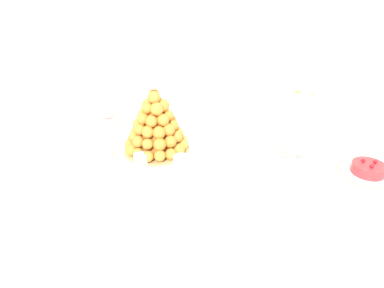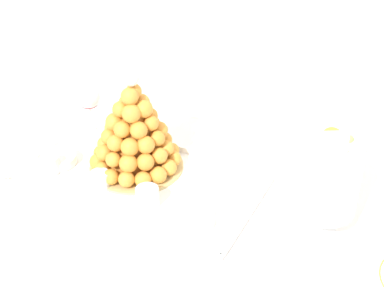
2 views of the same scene
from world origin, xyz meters
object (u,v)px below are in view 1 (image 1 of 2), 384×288
Objects in this scene: dessert_cup_centre at (181,164)px; creme_brulee_ramekin at (100,155)px; fruit_tart_plate at (368,171)px; wine_glass at (108,112)px; dessert_cup_mid_right at (226,167)px; macaron_goblet at (300,122)px; dessert_cup_mid_left at (141,161)px; croquembouche at (156,125)px; dessert_cup_left at (98,158)px; serving_tray at (166,157)px.

creme_brulee_ramekin is (-0.33, 0.05, -0.01)m from dessert_cup_centre.
fruit_tart_plate is 1.30× the size of wine_glass.
dessert_cup_centre is at bearing 179.70° from dessert_cup_mid_right.
fruit_tart_plate is at bearing -0.21° from creme_brulee_ramekin.
macaron_goblet is at bearing -10.82° from wine_glass.
wine_glass is (-0.20, 0.23, 0.09)m from dessert_cup_mid_left.
dessert_cup_mid_left is at bearing 175.66° from dessert_cup_centre.
croquembouche is at bearing 173.83° from fruit_tart_plate.
dessert_cup_mid_right is at bearing -25.55° from wine_glass.
dessert_cup_centre is (0.15, -0.01, 0.00)m from dessert_cup_mid_left.
creme_brulee_ramekin is at bearing 102.45° from dessert_cup_left.
croquembouche reaches higher than serving_tray.
serving_tray is at bearing -29.58° from wine_glass.
wine_glass is (-0.23, 0.11, -0.00)m from croquembouche.
croquembouche is at bearing 21.25° from creme_brulee_ramekin.
serving_tray is 6.43× the size of creme_brulee_ramekin.
croquembouche is at bearing 130.94° from dessert_cup_centre.
croquembouche is 0.55m from macaron_goblet.
dessert_cup_mid_left and dessert_cup_mid_right have the same top height.
dessert_cup_mid_right is (0.28, -0.14, -0.09)m from croquembouche.
fruit_tart_plate reaches higher than serving_tray.
macaron_goblet is 1.35× the size of fruit_tart_plate.
dessert_cup_mid_left is at bearing -13.56° from creme_brulee_ramekin.
dessert_cup_mid_left is at bearing -171.53° from macaron_goblet.
croquembouche is 1.41× the size of fruit_tart_plate.
creme_brulee_ramekin is at bearing 166.44° from dessert_cup_mid_left.
croquembouche is 5.79× the size of dessert_cup_mid_left.
dessert_cup_centre is at bearing -2.05° from dessert_cup_left.
fruit_tart_plate is at bearing -2.87° from serving_tray.
dessert_cup_left is at bearing 177.95° from dessert_cup_centre.
serving_tray is 3.98× the size of wine_glass.
serving_tray is at bearing 130.08° from dessert_cup_centre.
creme_brulee_ramekin is 0.22m from wine_glass.
macaron_goblet is (0.26, 0.10, 0.15)m from dessert_cup_mid_right.
dessert_cup_mid_left is 0.32m from dessert_cup_mid_right.
dessert_cup_mid_right is at bearing -1.46° from dessert_cup_left.
fruit_tart_plate is at bearing 2.67° from dessert_cup_mid_left.
macaron_goblet reaches higher than serving_tray.
macaron_goblet is at bearing 169.63° from fruit_tart_plate.
creme_brulee_ramekin is at bearing -158.75° from croquembouche.
croquembouche reaches higher than dessert_cup_left.
creme_brulee_ramekin is 1.01m from fruit_tart_plate.
dessert_cup_left is 0.32m from dessert_cup_centre.
dessert_cup_centre is 0.44m from wine_glass.
dessert_cup_mid_right is (0.24, -0.09, 0.03)m from serving_tray.
macaron_goblet is at bearing 6.60° from dessert_cup_left.
creme_brulee_ramekin is 0.47× the size of fruit_tart_plate.
fruit_tart_plate is (0.52, 0.05, -0.02)m from dessert_cup_mid_right.
wine_glass is at bearing 145.03° from dessert_cup_centre.
fruit_tart_plate is (1.01, -0.00, -0.01)m from creme_brulee_ramekin.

